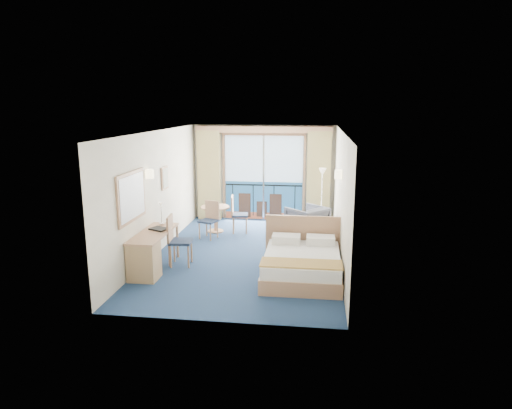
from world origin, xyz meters
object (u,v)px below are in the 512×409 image
desk (146,256)px  desk_chair (176,237)px  table_chair_a (237,212)px  table_chair_b (210,217)px  nightstand (328,242)px  armchair (307,221)px  round_table (215,213)px  floor_lamp (322,183)px  bed (302,263)px

desk → desk_chair: size_ratio=1.56×
table_chair_a → table_chair_b: bearing=127.4°
nightstand → armchair: size_ratio=0.64×
desk_chair → round_table: bearing=-10.9°
table_chair_a → floor_lamp: bearing=-75.7°
nightstand → table_chair_b: bearing=162.3°
table_chair_b → round_table: bearing=108.8°
bed → armchair: (0.03, 2.81, 0.11)m
round_table → table_chair_a: (0.56, 0.01, 0.03)m
nightstand → armchair: (-0.49, 1.33, 0.11)m
floor_lamp → table_chair_a: bearing=-157.8°
bed → desk: (-2.96, -0.37, 0.14)m
bed → round_table: bearing=128.4°
armchair → desk: 4.36m
round_table → table_chair_a: bearing=0.8°
desk_chair → table_chair_a: desk_chair is taller
desk → round_table: bearing=79.5°
floor_lamp → round_table: (-2.74, -0.89, -0.70)m
armchair → table_chair_a: size_ratio=0.89×
table_chair_b → desk_chair: bearing=-76.9°
bed → nightstand: bed is taller
armchair → table_chair_a: table_chair_a is taller
desk_chair → round_table: (0.24, 2.60, -0.08)m
nightstand → round_table: bearing=152.6°
table_chair_b → nightstand: bearing=1.9°
bed → nightstand: size_ratio=3.45×
nightstand → desk: 3.94m
nightstand → desk_chair: 3.32m
bed → armchair: 2.81m
desk → armchair: bearing=46.7°
bed → desk_chair: (-2.59, 0.36, 0.31)m
floor_lamp → round_table: 2.97m
round_table → table_chair_b: (-0.01, -0.57, 0.01)m
armchair → round_table: bearing=-49.8°
armchair → floor_lamp: floor_lamp is taller
armchair → table_chair_a: bearing=-51.1°
desk → desk_chair: desk_chair is taller
desk_chair → nightstand: bearing=-75.7°
nightstand → floor_lamp: (-0.12, 2.38, 0.94)m
armchair → bed: bearing=43.3°
armchair → table_chair_b: 2.42m
nightstand → table_chair_b: (-2.87, 0.92, 0.25)m
floor_lamp → round_table: bearing=-161.9°
floor_lamp → armchair: bearing=-109.3°
bed → table_chair_b: (-2.35, 2.39, 0.24)m
nightstand → table_chair_a: 2.75m
nightstand → round_table: round_table is taller
desk → table_chair_a: 3.54m
armchair → desk: size_ratio=0.53×
armchair → table_chair_a: 1.83m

